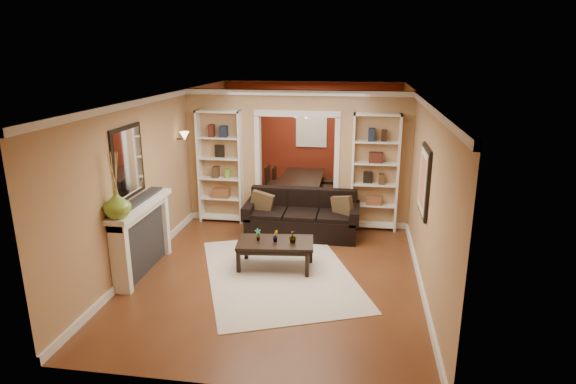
% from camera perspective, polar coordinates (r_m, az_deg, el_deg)
% --- Properties ---
extents(floor, '(8.00, 8.00, 0.00)m').
position_cam_1_polar(floor, '(8.95, 0.00, -6.11)').
color(floor, brown).
rests_on(floor, ground).
extents(ceiling, '(8.00, 8.00, 0.00)m').
position_cam_1_polar(ceiling, '(8.30, 0.00, 11.39)').
color(ceiling, white).
rests_on(ceiling, ground).
extents(wall_back, '(8.00, 0.00, 8.00)m').
position_cam_1_polar(wall_back, '(12.41, 2.81, 6.74)').
color(wall_back, tan).
rests_on(wall_back, ground).
extents(wall_front, '(8.00, 0.00, 8.00)m').
position_cam_1_polar(wall_front, '(4.82, -7.29, -9.18)').
color(wall_front, tan).
rests_on(wall_front, ground).
extents(wall_left, '(0.00, 8.00, 8.00)m').
position_cam_1_polar(wall_left, '(9.13, -14.12, 2.76)').
color(wall_left, tan).
rests_on(wall_left, ground).
extents(wall_right, '(0.00, 8.00, 8.00)m').
position_cam_1_polar(wall_right, '(8.49, 15.20, 1.68)').
color(wall_right, tan).
rests_on(wall_right, ground).
extents(partition_wall, '(4.50, 0.15, 2.70)m').
position_cam_1_polar(partition_wall, '(9.68, 1.08, 4.01)').
color(partition_wall, tan).
rests_on(partition_wall, floor).
extents(red_back_panel, '(4.44, 0.04, 2.64)m').
position_cam_1_polar(red_back_panel, '(12.39, 2.79, 6.58)').
color(red_back_panel, maroon).
rests_on(red_back_panel, floor).
extents(dining_window, '(0.78, 0.03, 0.98)m').
position_cam_1_polar(dining_window, '(12.31, 2.79, 7.60)').
color(dining_window, '#8CA5CC').
rests_on(dining_window, wall_back).
extents(area_rug, '(3.18, 3.67, 0.01)m').
position_cam_1_polar(area_rug, '(7.80, -1.06, -9.61)').
color(area_rug, beige).
rests_on(area_rug, floor).
extents(sofa, '(2.17, 0.94, 0.85)m').
position_cam_1_polar(sofa, '(9.19, 1.64, -2.66)').
color(sofa, black).
rests_on(sofa, floor).
extents(pillow_left, '(0.44, 0.18, 0.43)m').
position_cam_1_polar(pillow_left, '(9.22, -3.12, -1.26)').
color(pillow_left, brown).
rests_on(pillow_left, sofa).
extents(pillow_right, '(0.42, 0.32, 0.41)m').
position_cam_1_polar(pillow_right, '(9.05, 6.49, -1.75)').
color(pillow_right, brown).
rests_on(pillow_right, sofa).
extents(coffee_table, '(1.29, 0.79, 0.46)m').
position_cam_1_polar(coffee_table, '(7.90, -1.50, -7.43)').
color(coffee_table, black).
rests_on(coffee_table, floor).
extents(plant_left, '(0.13, 0.12, 0.20)m').
position_cam_1_polar(plant_left, '(7.83, -3.59, -5.06)').
color(plant_left, '#336626').
rests_on(plant_left, coffee_table).
extents(plant_center, '(0.09, 0.11, 0.19)m').
position_cam_1_polar(plant_center, '(7.78, -1.52, -5.23)').
color(plant_center, '#336626').
rests_on(plant_center, coffee_table).
extents(plant_right, '(0.15, 0.15, 0.21)m').
position_cam_1_polar(plant_right, '(7.73, 0.57, -5.28)').
color(plant_right, '#336626').
rests_on(plant_right, coffee_table).
extents(bookshelf_left, '(0.90, 0.30, 2.30)m').
position_cam_1_polar(bookshelf_left, '(9.88, -8.02, 2.92)').
color(bookshelf_left, white).
rests_on(bookshelf_left, floor).
extents(bookshelf_right, '(0.90, 0.30, 2.30)m').
position_cam_1_polar(bookshelf_right, '(9.48, 10.26, 2.25)').
color(bookshelf_right, white).
rests_on(bookshelf_right, floor).
extents(fireplace, '(0.32, 1.70, 1.16)m').
position_cam_1_polar(fireplace, '(7.98, -16.76, -5.20)').
color(fireplace, white).
rests_on(fireplace, floor).
extents(vase, '(0.39, 0.39, 0.40)m').
position_cam_1_polar(vase, '(7.15, -19.62, -1.37)').
color(vase, olive).
rests_on(vase, fireplace).
extents(mirror, '(0.03, 0.95, 1.10)m').
position_cam_1_polar(mirror, '(7.70, -18.44, 3.37)').
color(mirror, silver).
rests_on(mirror, wall_left).
extents(wall_sconce, '(0.18, 0.18, 0.22)m').
position_cam_1_polar(wall_sconce, '(9.50, -12.50, 6.34)').
color(wall_sconce, '#FFE0A5').
rests_on(wall_sconce, wall_left).
extents(framed_art, '(0.04, 0.85, 1.05)m').
position_cam_1_polar(framed_art, '(7.47, 15.79, 1.26)').
color(framed_art, black).
rests_on(framed_art, wall_right).
extents(dining_table, '(1.72, 0.96, 0.61)m').
position_cam_1_polar(dining_table, '(11.34, 1.85, 0.39)').
color(dining_table, black).
rests_on(dining_table, floor).
extents(dining_chair_nw, '(0.57, 0.57, 0.93)m').
position_cam_1_polar(dining_chair_nw, '(11.08, -1.16, 0.90)').
color(dining_chair_nw, black).
rests_on(dining_chair_nw, floor).
extents(dining_chair_ne, '(0.54, 0.54, 0.84)m').
position_cam_1_polar(dining_chair_ne, '(10.97, 4.52, 0.44)').
color(dining_chair_ne, black).
rests_on(dining_chair_ne, floor).
extents(dining_chair_sw, '(0.44, 0.44, 0.76)m').
position_cam_1_polar(dining_chair_sw, '(11.68, -0.65, 1.26)').
color(dining_chair_sw, black).
rests_on(dining_chair_sw, floor).
extents(dining_chair_se, '(0.54, 0.54, 0.87)m').
position_cam_1_polar(dining_chair_se, '(11.54, 4.74, 1.31)').
color(dining_chair_se, black).
rests_on(dining_chair_se, floor).
extents(chandelier, '(0.50, 0.50, 0.30)m').
position_cam_1_polar(chandelier, '(11.03, 2.14, 9.06)').
color(chandelier, '#332517').
rests_on(chandelier, ceiling).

